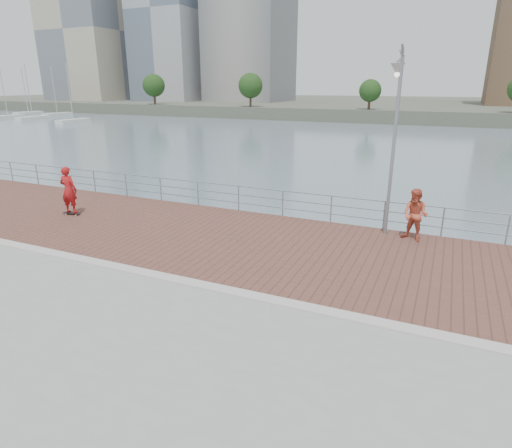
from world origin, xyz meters
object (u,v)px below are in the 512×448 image
at_px(skateboarder, 69,190).
at_px(bystander, 415,215).
at_px(street_lamp, 395,112).
at_px(guardrail, 306,203).

bearing_deg(skateboarder, bystander, -178.85).
height_order(street_lamp, bystander, street_lamp).
relative_size(guardrail, street_lamp, 6.27).
relative_size(street_lamp, skateboarder, 3.15).
bearing_deg(guardrail, street_lamp, -16.48).
bearing_deg(bystander, street_lamp, -152.97).
bearing_deg(bystander, skateboarder, -148.07).
bearing_deg(bystander, guardrail, -170.57).
distance_m(guardrail, skateboarder, 9.88).
xyz_separation_m(guardrail, skateboarder, (-9.23, -3.50, 0.40)).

